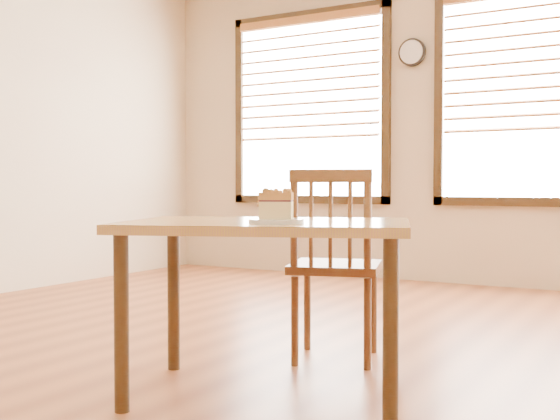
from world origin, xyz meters
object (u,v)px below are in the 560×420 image
cafe_table_main (267,244)px  cake_slice (276,204)px  cafe_chair_main (335,264)px  plate (276,221)px  wall_clock (412,52)px

cafe_table_main → cake_slice: 0.27m
cafe_table_main → cake_slice: size_ratio=8.76×
cafe_chair_main → cake_slice: bearing=81.1°
plate → cafe_chair_main: bearing=99.2°
cake_slice → wall_clock: bearing=78.3°
cafe_table_main → cafe_chair_main: (-0.00, 0.66, -0.15)m
wall_clock → cake_slice: (0.83, -3.91, -1.32)m
cafe_table_main → cafe_chair_main: size_ratio=1.41×
wall_clock → plate: size_ratio=1.17×
wall_clock → plate: 4.23m
wall_clock → cake_slice: wall_clock is taller
wall_clock → cafe_chair_main: bearing=-77.2°
cafe_table_main → plate: bearing=-68.9°
wall_clock → cafe_table_main: 4.11m
wall_clock → cafe_chair_main: (0.70, -3.10, -1.65)m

